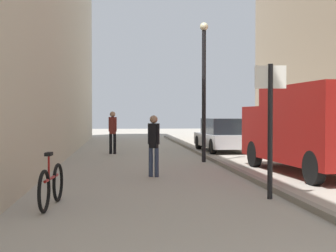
% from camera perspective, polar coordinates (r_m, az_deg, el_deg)
% --- Properties ---
extents(ground_plane, '(80.00, 80.00, 0.00)m').
position_cam_1_polar(ground_plane, '(14.42, 0.91, -5.11)').
color(ground_plane, '#A8A093').
extents(kerb_strip, '(0.16, 40.00, 0.12)m').
position_cam_1_polar(kerb_strip, '(14.68, 7.07, -4.77)').
color(kerb_strip, gray).
rests_on(kerb_strip, ground_plane).
extents(pedestrian_main_foreground, '(0.34, 0.25, 1.75)m').
position_cam_1_polar(pedestrian_main_foreground, '(19.86, -6.60, -0.40)').
color(pedestrian_main_foreground, black).
rests_on(pedestrian_main_foreground, ground_plane).
extents(pedestrian_mid_block, '(0.30, 0.24, 1.61)m').
position_cam_1_polar(pedestrian_mid_block, '(12.51, -1.71, -1.84)').
color(pedestrian_mid_block, '#2D3851').
rests_on(pedestrian_mid_block, ground_plane).
extents(delivery_van, '(2.40, 5.68, 2.39)m').
position_cam_1_polar(delivery_van, '(13.64, 16.72, -0.13)').
color(delivery_van, maroon).
rests_on(delivery_van, ground_plane).
extents(parked_car, '(1.99, 4.27, 1.45)m').
position_cam_1_polar(parked_car, '(21.32, 6.60, -1.09)').
color(parked_car, '#B7B7BC').
rests_on(parked_car, ground_plane).
extents(street_sign_post, '(0.60, 0.11, 2.60)m').
position_cam_1_polar(street_sign_post, '(9.42, 12.05, 0.83)').
color(street_sign_post, black).
rests_on(street_sign_post, ground_plane).
extents(lamp_post, '(0.28, 0.28, 4.76)m').
position_cam_1_polar(lamp_post, '(16.46, 4.29, 5.19)').
color(lamp_post, black).
rests_on(lamp_post, ground_plane).
extents(bicycle_leaning, '(0.22, 1.77, 0.98)m').
position_cam_1_polar(bicycle_leaning, '(8.75, -13.69, -6.88)').
color(bicycle_leaning, black).
rests_on(bicycle_leaning, ground_plane).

